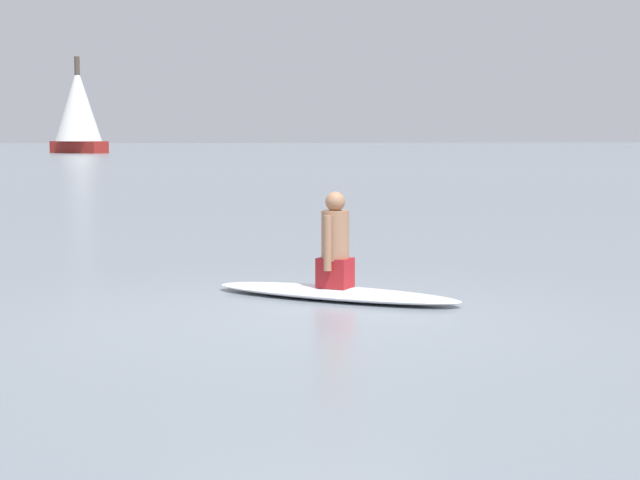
# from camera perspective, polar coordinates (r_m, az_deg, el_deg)

# --- Properties ---
(ground_plane) EXTENTS (400.00, 400.00, 0.00)m
(ground_plane) POSITION_cam_1_polar(r_m,az_deg,el_deg) (9.20, -0.76, -4.18)
(ground_plane) COLOR gray
(surfboard) EXTENTS (2.44, 2.14, 0.11)m
(surfboard) POSITION_cam_1_polar(r_m,az_deg,el_deg) (10.12, 0.84, -2.94)
(surfboard) COLOR white
(surfboard) RESTS_ON ground
(person_paddler) EXTENTS (0.40, 0.39, 0.94)m
(person_paddler) POSITION_cam_1_polar(r_m,az_deg,el_deg) (10.06, 0.85, -0.24)
(person_paddler) COLOR #A51E23
(person_paddler) RESTS_ON surfboard
(sailboat_far_right) EXTENTS (5.78, 5.78, 8.51)m
(sailboat_far_right) POSITION_cam_1_polar(r_m,az_deg,el_deg) (94.64, -13.24, 7.13)
(sailboat_far_right) COLOR maroon
(sailboat_far_right) RESTS_ON ground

